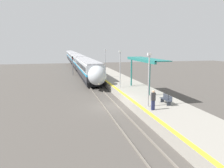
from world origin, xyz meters
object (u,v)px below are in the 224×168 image
person_waiting (153,100)px  lamppost_near (149,76)px  lamppost_far (105,61)px  lamppost_mid (120,66)px  railway_signal (73,64)px  platform_bench (166,99)px  train (76,59)px

person_waiting → lamppost_near: (0.02, 1.14, 1.91)m
lamppost_near → lamppost_far: (0.00, 19.14, 0.00)m
lamppost_near → lamppost_mid: size_ratio=1.00×
railway_signal → lamppost_near: 30.55m
platform_bench → lamppost_mid: size_ratio=0.36×
person_waiting → lamppost_far: lamppost_far is taller
person_waiting → train: bearing=92.7°
platform_bench → railway_signal: (-7.05, 29.68, 1.12)m
person_waiting → lamppost_near: bearing=89.0°
train → lamppost_mid: (2.61, -44.69, 1.59)m
platform_bench → lamppost_far: 18.97m
platform_bench → lamppost_near: lamppost_near is taller
railway_signal → lamppost_mid: (4.98, -20.55, 1.23)m
person_waiting → railway_signal: (-4.96, 31.26, 0.68)m
train → railway_signal: size_ratio=20.87×
train → platform_bench: (4.68, -53.83, -0.76)m
lamppost_near → lamppost_far: same height
platform_bench → person_waiting: person_waiting is taller
person_waiting → lamppost_mid: lamppost_mid is taller
train → platform_bench: 54.04m
person_waiting → lamppost_near: lamppost_near is taller
person_waiting → railway_signal: bearing=99.0°
train → lamppost_mid: bearing=-86.7°
train → lamppost_mid: lamppost_mid is taller
train → platform_bench: bearing=-85.0°
platform_bench → lamppost_mid: 9.66m
train → person_waiting: bearing=-87.3°
train → lamppost_near: size_ratio=17.74×
person_waiting → lamppost_far: size_ratio=0.36×
train → lamppost_near: 54.35m
platform_bench → lamppost_mid: bearing=102.7°
lamppost_mid → platform_bench: bearing=-77.3°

